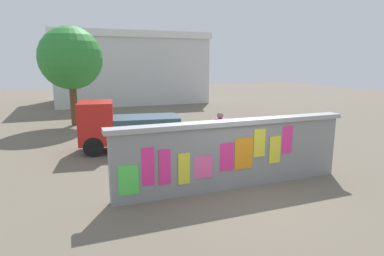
{
  "coord_description": "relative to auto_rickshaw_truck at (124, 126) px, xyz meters",
  "views": [
    {
      "loc": [
        -3.96,
        -7.25,
        3.24
      ],
      "look_at": [
        -0.16,
        2.65,
        1.1
      ],
      "focal_mm": 30.52,
      "sensor_mm": 36.0,
      "label": 1
    }
  ],
  "objects": [
    {
      "name": "ground",
      "position": [
        2.05,
        3.24,
        -0.9
      ],
      "size": [
        60.0,
        60.0,
        0.0
      ],
      "primitive_type": "plane",
      "color": "#6B6051"
    },
    {
      "name": "poster_wall",
      "position": [
        2.04,
        -4.76,
        0.02
      ],
      "size": [
        6.58,
        0.42,
        1.8
      ],
      "color": "gray",
      "rests_on": "ground"
    },
    {
      "name": "auto_rickshaw_truck",
      "position": [
        0.0,
        0.0,
        0.0
      ],
      "size": [
        3.78,
        2.0,
        1.85
      ],
      "color": "black",
      "rests_on": "ground"
    },
    {
      "name": "motorcycle",
      "position": [
        3.39,
        -0.79,
        -0.44
      ],
      "size": [
        1.9,
        0.56,
        0.87
      ],
      "color": "black",
      "rests_on": "ground"
    },
    {
      "name": "bicycle_near",
      "position": [
        0.54,
        -3.31,
        -0.54
      ],
      "size": [
        1.66,
        0.6,
        0.95
      ],
      "color": "black",
      "rests_on": "ground"
    },
    {
      "name": "bicycle_far",
      "position": [
        4.44,
        -2.46,
        -0.54
      ],
      "size": [
        1.65,
        0.62,
        0.95
      ],
      "color": "black",
      "rests_on": "ground"
    },
    {
      "name": "person_walking",
      "position": [
        2.45,
        -3.52,
        0.09
      ],
      "size": [
        0.37,
        0.37,
        1.62
      ],
      "color": "#338CBF",
      "rests_on": "ground"
    },
    {
      "name": "person_bystander",
      "position": [
        2.82,
        -2.3,
        0.09
      ],
      "size": [
        0.48,
        0.48,
        1.62
      ],
      "color": "#BF6626",
      "rests_on": "ground"
    },
    {
      "name": "tree_roadside",
      "position": [
        -1.61,
        5.98,
        2.54
      ],
      "size": [
        3.18,
        3.18,
        5.05
      ],
      "color": "brown",
      "rests_on": "ground"
    },
    {
      "name": "building_background",
      "position": [
        3.04,
        15.64,
        1.88
      ],
      "size": [
        11.92,
        7.24,
        5.53
      ],
      "color": "silver",
      "rests_on": "ground"
    }
  ]
}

